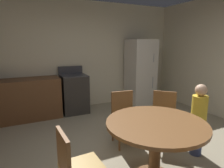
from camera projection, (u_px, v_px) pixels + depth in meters
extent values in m
plane|color=gray|center=(133.00, 165.00, 2.72)|extent=(14.00, 14.00, 0.00)
cube|color=beige|center=(76.00, 56.00, 4.98)|extent=(5.78, 0.12, 2.70)
cube|color=brown|center=(10.00, 101.00, 4.16)|extent=(2.07, 0.60, 0.90)
cube|color=#2D2B28|center=(74.00, 94.00, 4.74)|extent=(0.60, 0.60, 0.90)
cube|color=#38383D|center=(73.00, 75.00, 4.64)|extent=(0.60, 0.60, 0.02)
cube|color=#38383D|center=(70.00, 70.00, 4.87)|extent=(0.60, 0.04, 0.18)
cube|color=silver|center=(140.00, 72.00, 5.38)|extent=(0.68, 0.66, 1.76)
cylinder|color=#B2B2B7|center=(154.00, 58.00, 5.07)|extent=(0.02, 0.02, 0.22)
cylinder|color=#B2B2B7|center=(153.00, 83.00, 5.20)|extent=(0.02, 0.02, 0.30)
cylinder|color=brown|center=(155.00, 153.00, 2.36)|extent=(0.14, 0.14, 0.72)
cylinder|color=brown|center=(156.00, 123.00, 2.29)|extent=(1.18, 1.18, 0.04)
cylinder|color=brown|center=(172.00, 138.00, 3.03)|extent=(0.03, 0.03, 0.43)
cylinder|color=brown|center=(150.00, 135.00, 3.14)|extent=(0.03, 0.03, 0.43)
cylinder|color=brown|center=(173.00, 129.00, 3.34)|extent=(0.03, 0.03, 0.43)
cylinder|color=brown|center=(153.00, 126.00, 3.45)|extent=(0.03, 0.03, 0.43)
cube|color=#A37F3D|center=(163.00, 119.00, 3.19)|extent=(0.57, 0.57, 0.05)
cube|color=brown|center=(164.00, 103.00, 3.31)|extent=(0.29, 0.29, 0.42)
cube|color=brown|center=(63.00, 154.00, 1.79)|extent=(0.06, 0.38, 0.42)
cylinder|color=brown|center=(139.00, 135.00, 3.14)|extent=(0.03, 0.03, 0.43)
cylinder|color=brown|center=(120.00, 138.00, 3.03)|extent=(0.03, 0.03, 0.43)
cylinder|color=brown|center=(131.00, 126.00, 3.46)|extent=(0.03, 0.03, 0.43)
cylinder|color=brown|center=(113.00, 129.00, 3.35)|extent=(0.03, 0.03, 0.43)
cube|color=#A37F3D|center=(126.00, 119.00, 3.20)|extent=(0.44, 0.44, 0.05)
cube|color=brown|center=(122.00, 103.00, 3.32)|extent=(0.38, 0.08, 0.42)
cylinder|color=#3D4C84|center=(196.00, 139.00, 2.94)|extent=(0.17, 0.17, 0.50)
cylinder|color=gold|center=(199.00, 110.00, 2.84)|extent=(0.26, 0.26, 0.42)
sphere|color=#D6A884|center=(201.00, 90.00, 2.78)|extent=(0.17, 0.17, 0.17)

